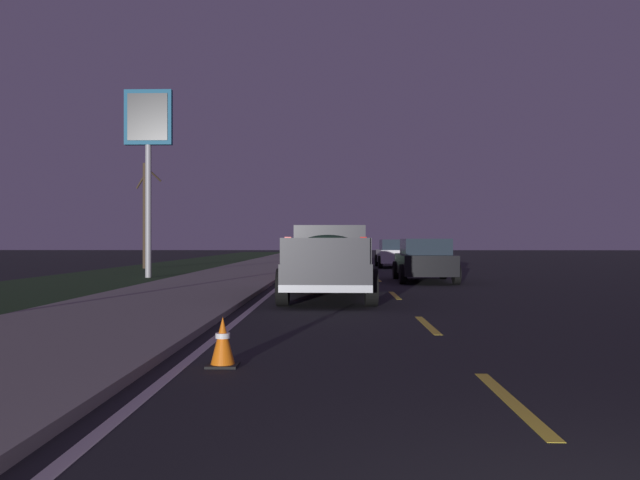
% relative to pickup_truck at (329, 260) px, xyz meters
% --- Properties ---
extents(ground, '(144.00, 144.00, 0.00)m').
position_rel_pickup_truck_xyz_m(ground, '(13.43, -1.75, -0.98)').
color(ground, black).
extents(sidewalk_shoulder, '(108.00, 4.00, 0.12)m').
position_rel_pickup_truck_xyz_m(sidewalk_shoulder, '(13.43, 3.95, -0.92)').
color(sidewalk_shoulder, gray).
rests_on(sidewalk_shoulder, ground).
extents(grass_verge, '(108.00, 6.00, 0.01)m').
position_rel_pickup_truck_xyz_m(grass_verge, '(13.43, 8.95, -0.98)').
color(grass_verge, '#1E3819').
rests_on(grass_verge, ground).
extents(lane_markings, '(108.00, 3.54, 0.01)m').
position_rel_pickup_truck_xyz_m(lane_markings, '(15.20, 0.80, -0.98)').
color(lane_markings, yellow).
rests_on(lane_markings, ground).
extents(pickup_truck, '(5.46, 2.36, 1.87)m').
position_rel_pickup_truck_xyz_m(pickup_truck, '(0.00, 0.00, 0.00)').
color(pickup_truck, '#232328').
rests_on(pickup_truck, ground).
extents(sedan_red, '(4.42, 2.06, 1.54)m').
position_rel_pickup_truck_xyz_m(sedan_red, '(8.11, -0.13, -0.20)').
color(sedan_red, maroon).
rests_on(sedan_red, ground).
extents(sedan_black, '(4.43, 2.08, 1.54)m').
position_rel_pickup_truck_xyz_m(sedan_black, '(6.82, -3.36, -0.20)').
color(sedan_black, black).
rests_on(sedan_black, ground).
extents(sedan_white, '(4.41, 2.04, 1.54)m').
position_rel_pickup_truck_xyz_m(sedan_white, '(19.22, -3.45, -0.20)').
color(sedan_white, silver).
rests_on(sedan_white, ground).
extents(sedan_green, '(4.43, 2.07, 1.54)m').
position_rel_pickup_truck_xyz_m(sedan_green, '(20.32, -0.17, -0.20)').
color(sedan_green, '#14592D').
rests_on(sedan_green, ground).
extents(gas_price_sign, '(0.27, 1.90, 7.50)m').
position_rel_pickup_truck_xyz_m(gas_price_sign, '(9.06, 7.31, 4.68)').
color(gas_price_sign, '#99999E').
rests_on(gas_price_sign, ground).
extents(bare_tree_far, '(1.52, 1.32, 5.61)m').
position_rel_pickup_truck_xyz_m(bare_tree_far, '(17.49, 9.94, 2.00)').
color(bare_tree_far, '#423323').
rests_on(bare_tree_far, ground).
extents(traffic_cone_near, '(0.36, 0.36, 0.58)m').
position_rel_pickup_truck_xyz_m(traffic_cone_near, '(-8.83, 1.17, -0.70)').
color(traffic_cone_near, black).
rests_on(traffic_cone_near, ground).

